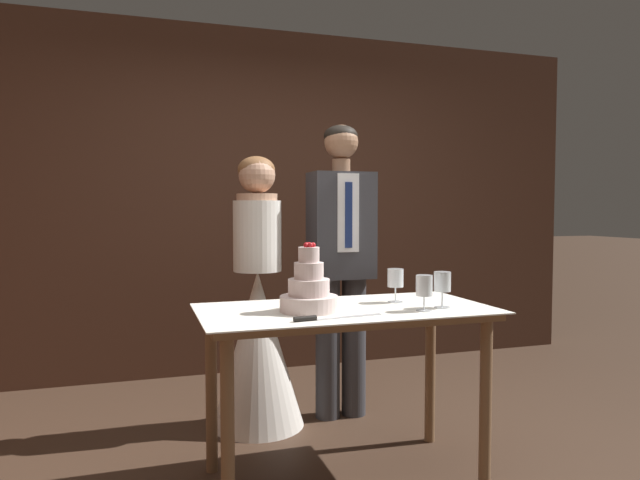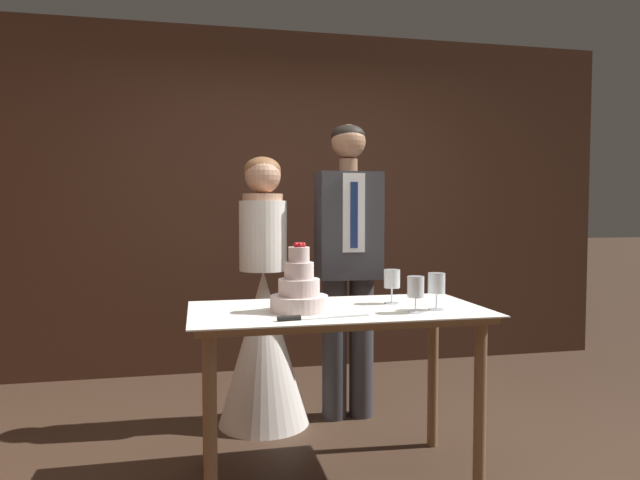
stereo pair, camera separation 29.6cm
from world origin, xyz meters
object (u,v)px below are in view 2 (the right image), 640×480
(bride, at_px, (264,326))
(groom, at_px, (348,256))
(wine_glass_middle, at_px, (392,281))
(wine_glass_near, at_px, (436,285))
(cake_table, at_px, (337,331))
(cake_knife, at_px, (306,318))
(wine_glass_far, at_px, (416,288))
(tiered_cake, at_px, (299,291))

(bride, distance_m, groom, 0.66)
(wine_glass_middle, bearing_deg, wine_glass_near, -56.32)
(cake_table, bearing_deg, bride, 108.44)
(cake_table, xyz_separation_m, cake_knife, (-0.19, -0.24, 0.12))
(cake_table, relative_size, wine_glass_near, 8.03)
(cake_table, height_order, wine_glass_middle, wine_glass_middle)
(wine_glass_middle, xyz_separation_m, groom, (-0.03, 0.70, 0.07))
(wine_glass_middle, bearing_deg, cake_table, -165.38)
(wine_glass_near, xyz_separation_m, groom, (-0.18, 0.91, 0.07))
(wine_glass_near, distance_m, wine_glass_far, 0.13)
(cake_knife, xyz_separation_m, bride, (-0.06, 1.02, -0.24))
(tiered_cake, height_order, wine_glass_near, tiered_cake)
(wine_glass_far, bearing_deg, tiered_cake, 163.56)
(bride, bearing_deg, cake_knife, -86.36)
(wine_glass_near, distance_m, wine_glass_middle, 0.25)
(wine_glass_far, bearing_deg, groom, 93.27)
(bride, relative_size, groom, 0.89)
(cake_table, height_order, wine_glass_far, wine_glass_far)
(tiered_cake, relative_size, groom, 0.18)
(groom, bearing_deg, cake_knife, -114.08)
(cake_knife, height_order, bride, bride)
(tiered_cake, relative_size, cake_knife, 0.76)
(wine_glass_far, relative_size, groom, 0.09)
(wine_glass_near, distance_m, bride, 1.20)
(tiered_cake, relative_size, wine_glass_near, 1.84)
(tiered_cake, height_order, groom, groom)
(cake_table, bearing_deg, cake_knife, -129.24)
(groom, bearing_deg, bride, 179.94)
(wine_glass_middle, bearing_deg, bride, 128.28)
(cake_table, relative_size, cake_knife, 3.33)
(tiered_cake, xyz_separation_m, bride, (-0.07, 0.81, -0.32))
(wine_glass_far, bearing_deg, bride, 120.83)
(cake_knife, bearing_deg, wine_glass_middle, 25.51)
(cake_knife, height_order, wine_glass_far, wine_glass_far)
(tiered_cake, xyz_separation_m, wine_glass_middle, (0.48, 0.11, 0.02))
(wine_glass_near, xyz_separation_m, bride, (-0.70, 0.91, -0.34))
(tiered_cake, bearing_deg, cake_table, 10.47)
(cake_table, distance_m, wine_glass_far, 0.43)
(cake_table, bearing_deg, groom, 71.55)
(cake_table, height_order, bride, bride)
(wine_glass_near, distance_m, groom, 0.93)
(cake_knife, xyz_separation_m, wine_glass_middle, (0.49, 0.32, 0.11))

